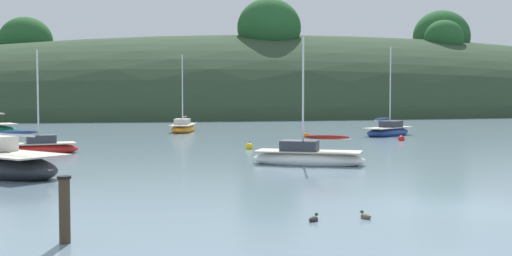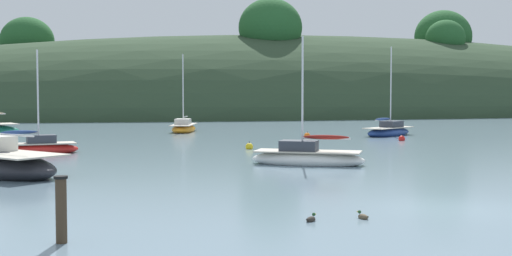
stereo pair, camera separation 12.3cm
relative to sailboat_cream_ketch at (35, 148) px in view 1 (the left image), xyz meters
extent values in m
plane|color=slate|center=(11.97, -20.40, -0.31)|extent=(400.00, 400.00, 0.00)
ellipsoid|color=#2D422B|center=(36.97, 51.82, -0.31)|extent=(150.00, 36.00, 22.02)
ellipsoid|color=#235628|center=(-3.32, 54.43, 9.44)|extent=(6.79, 6.17, 6.17)
ellipsoid|color=#235628|center=(27.08, 46.88, 11.24)|extent=(8.34, 7.58, 7.58)
ellipsoid|color=#235628|center=(55.46, 52.07, 11.10)|extent=(8.56, 7.78, 7.78)
ellipsoid|color=#235628|center=(52.37, 46.32, 10.37)|extent=(5.57, 5.06, 5.06)
ellipsoid|color=red|center=(-0.03, 0.00, -0.11)|extent=(4.71, 2.14, 0.73)
cube|color=beige|center=(-0.03, 0.00, 0.22)|extent=(4.33, 1.96, 0.06)
cube|color=#333842|center=(0.33, 0.04, 0.45)|extent=(1.58, 1.19, 0.45)
cylinder|color=silver|center=(0.20, 0.03, 2.69)|extent=(0.09, 0.09, 4.94)
cylinder|color=silver|center=(-0.75, -0.10, 0.79)|extent=(1.90, 0.32, 0.07)
ellipsoid|color=#2D4784|center=(-0.75, -0.10, 0.84)|extent=(1.84, 0.44, 0.20)
cylinder|color=silver|center=(-0.49, -9.72, 1.31)|extent=(2.02, 2.52, 0.07)
ellipsoid|color=white|center=(12.03, -8.85, -0.08)|extent=(5.29, 4.04, 0.82)
cube|color=beige|center=(12.03, -8.85, 0.28)|extent=(4.87, 3.71, 0.06)
cube|color=#333842|center=(11.68, -8.64, 0.53)|extent=(1.98, 1.79, 0.49)
cylinder|color=silver|center=(11.81, -8.72, 2.85)|extent=(0.09, 0.09, 5.14)
cylinder|color=silver|center=(12.74, -9.25, 0.89)|extent=(1.90, 1.12, 0.07)
ellipsoid|color=maroon|center=(12.74, -9.25, 0.94)|extent=(1.89, 1.19, 0.20)
ellipsoid|color=orange|center=(10.69, 16.81, -0.08)|extent=(3.26, 5.39, 0.82)
cube|color=beige|center=(10.69, 16.81, 0.28)|extent=(3.00, 4.96, 0.06)
cube|color=beige|center=(10.56, 16.42, 0.53)|extent=(1.59, 1.91, 0.49)
cylinder|color=silver|center=(10.61, 16.57, 3.12)|extent=(0.09, 0.09, 5.67)
cylinder|color=silver|center=(10.95, 17.58, 0.89)|extent=(0.75, 2.05, 0.07)
ellipsoid|color=navy|center=(24.52, 8.05, -0.08)|extent=(5.27, 4.27, 0.82)
cube|color=beige|center=(24.52, 8.05, 0.29)|extent=(4.85, 3.93, 0.06)
cube|color=#333842|center=(24.86, 8.28, 0.53)|extent=(2.00, 1.85, 0.49)
cylinder|color=silver|center=(24.73, 8.19, 3.27)|extent=(0.09, 0.09, 5.97)
cylinder|color=silver|center=(23.83, 7.60, 0.90)|extent=(1.85, 1.24, 0.07)
ellipsoid|color=#2D4784|center=(23.83, 7.60, 0.95)|extent=(1.85, 1.30, 0.20)
sphere|color=orange|center=(18.08, 7.93, -0.19)|extent=(0.44, 0.44, 0.44)
cylinder|color=black|center=(18.08, 7.93, 0.08)|extent=(0.04, 0.04, 0.10)
sphere|color=red|center=(23.07, 3.25, -0.19)|extent=(0.44, 0.44, 0.44)
cylinder|color=black|center=(23.07, 3.25, 0.08)|extent=(0.04, 0.04, 0.10)
sphere|color=yellow|center=(11.61, -0.26, -0.19)|extent=(0.44, 0.44, 0.44)
cylinder|color=black|center=(11.61, -0.26, 0.08)|extent=(0.04, 0.04, 0.10)
ellipsoid|color=#2D2823|center=(7.61, -21.23, -0.26)|extent=(0.38, 0.36, 0.16)
sphere|color=#1E4723|center=(7.72, -21.13, -0.15)|extent=(0.09, 0.09, 0.09)
cone|color=gold|center=(7.77, -21.09, -0.16)|extent=(0.06, 0.06, 0.04)
cone|color=#2D2823|center=(7.50, -21.32, -0.23)|extent=(0.10, 0.10, 0.08)
ellipsoid|color=brown|center=(9.03, -21.26, -0.26)|extent=(0.26, 0.37, 0.16)
sphere|color=#1E4723|center=(8.99, -21.12, -0.15)|extent=(0.09, 0.09, 0.09)
cone|color=gold|center=(8.98, -21.05, -0.16)|extent=(0.05, 0.05, 0.04)
cone|color=brown|center=(9.07, -21.40, -0.23)|extent=(0.09, 0.09, 0.08)
cylinder|color=#423323|center=(1.58, -22.06, 0.39)|extent=(0.24, 0.24, 1.40)
cylinder|color=black|center=(1.58, -22.06, 1.12)|extent=(0.30, 0.30, 0.06)
camera|label=1|loc=(1.66, -36.97, 2.97)|focal=47.11mm
camera|label=2|loc=(1.78, -37.00, 2.97)|focal=47.11mm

